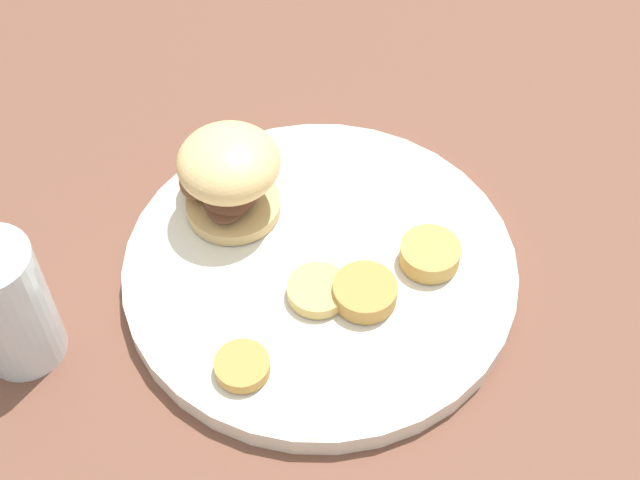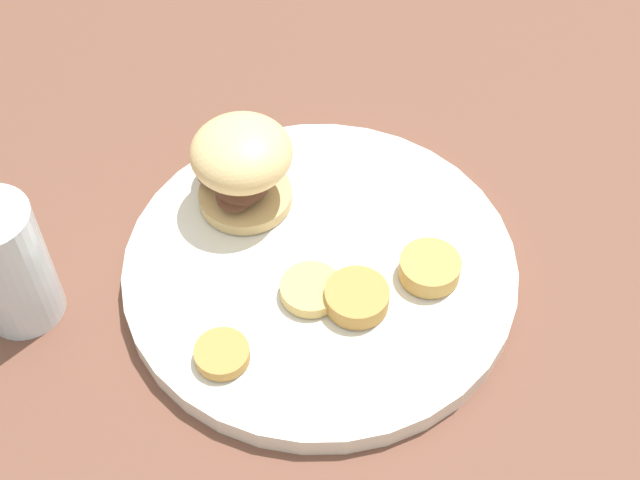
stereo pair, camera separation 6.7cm
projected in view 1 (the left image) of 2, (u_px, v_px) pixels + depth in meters
The scene contains 8 objects.
ground_plane at pixel (320, 276), 0.71m from camera, with size 4.00×4.00×0.00m, color brown.
dinner_plate at pixel (320, 267), 0.70m from camera, with size 0.31×0.31×0.02m.
sandwich at pixel (228, 174), 0.69m from camera, with size 0.10×0.10×0.08m.
potato_round_0 at pixel (318, 290), 0.67m from camera, with size 0.05×0.05×0.01m, color #DBB766.
potato_round_1 at pixel (430, 254), 0.68m from camera, with size 0.05×0.05×0.02m, color tan.
potato_round_2 at pixel (246, 368), 0.62m from camera, with size 0.04×0.04×0.01m, color #BC8942.
potato_round_3 at pixel (365, 292), 0.66m from camera, with size 0.05×0.05×0.02m, color #BC8942.
drinking_glass at pixel (7, 305), 0.62m from camera, with size 0.06×0.06×0.11m.
Camera 1 is at (0.21, -0.37, 0.57)m, focal length 50.00 mm.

